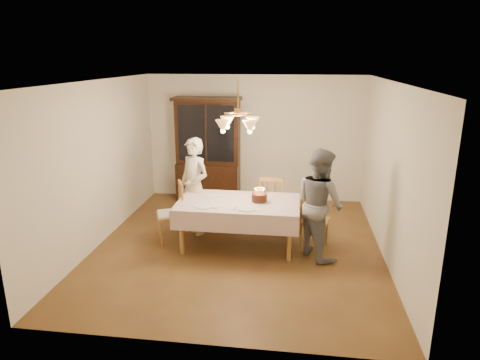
# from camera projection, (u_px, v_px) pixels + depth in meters

# --- Properties ---
(ground) EXTENTS (5.00, 5.00, 0.00)m
(ground) POSITION_uv_depth(u_px,v_px,m) (238.00, 246.00, 6.92)
(ground) COLOR brown
(ground) RESTS_ON ground
(room_shell) EXTENTS (5.00, 5.00, 5.00)m
(room_shell) POSITION_uv_depth(u_px,v_px,m) (238.00, 150.00, 6.48)
(room_shell) COLOR white
(room_shell) RESTS_ON ground
(dining_table) EXTENTS (1.90, 1.10, 0.76)m
(dining_table) POSITION_uv_depth(u_px,v_px,m) (238.00, 206.00, 6.73)
(dining_table) COLOR #99652C
(dining_table) RESTS_ON ground
(china_hutch) EXTENTS (1.38, 0.54, 2.16)m
(china_hutch) POSITION_uv_depth(u_px,v_px,m) (208.00, 152.00, 8.90)
(china_hutch) COLOR black
(china_hutch) RESTS_ON ground
(chair_far_side) EXTENTS (0.46, 0.44, 1.00)m
(chair_far_side) POSITION_uv_depth(u_px,v_px,m) (272.00, 206.00, 7.44)
(chair_far_side) COLOR #99652C
(chair_far_side) RESTS_ON ground
(chair_left_end) EXTENTS (0.56, 0.57, 1.00)m
(chair_left_end) POSITION_uv_depth(u_px,v_px,m) (171.00, 215.00, 6.97)
(chair_left_end) COLOR #99652C
(chair_left_end) RESTS_ON ground
(chair_right_end) EXTENTS (0.52, 0.53, 1.00)m
(chair_right_end) POSITION_uv_depth(u_px,v_px,m) (314.00, 222.00, 6.73)
(chair_right_end) COLOR #99652C
(chair_right_end) RESTS_ON ground
(elderly_woman) EXTENTS (0.72, 0.66, 1.66)m
(elderly_woman) POSITION_uv_depth(u_px,v_px,m) (194.00, 186.00, 7.23)
(elderly_woman) COLOR #EEE2C9
(elderly_woman) RESTS_ON ground
(adult_in_grey) EXTENTS (0.98, 1.03, 1.67)m
(adult_in_grey) POSITION_uv_depth(u_px,v_px,m) (320.00, 203.00, 6.37)
(adult_in_grey) COLOR slate
(adult_in_grey) RESTS_ON ground
(birthday_cake) EXTENTS (0.30, 0.30, 0.23)m
(birthday_cake) POSITION_uv_depth(u_px,v_px,m) (259.00, 198.00, 6.64)
(birthday_cake) COLOR white
(birthday_cake) RESTS_ON dining_table
(place_setting_near_left) EXTENTS (0.41, 0.26, 0.02)m
(place_setting_near_left) POSITION_uv_depth(u_px,v_px,m) (204.00, 206.00, 6.46)
(place_setting_near_left) COLOR white
(place_setting_near_left) RESTS_ON dining_table
(place_setting_near_right) EXTENTS (0.40, 0.25, 0.02)m
(place_setting_near_right) POSITION_uv_depth(u_px,v_px,m) (247.00, 209.00, 6.35)
(place_setting_near_right) COLOR white
(place_setting_near_right) RESTS_ON dining_table
(place_setting_far_left) EXTENTS (0.40, 0.25, 0.02)m
(place_setting_far_left) POSITION_uv_depth(u_px,v_px,m) (210.00, 195.00, 6.98)
(place_setting_far_left) COLOR white
(place_setting_far_left) RESTS_ON dining_table
(chandelier) EXTENTS (0.62, 0.62, 0.73)m
(chandelier) POSITION_uv_depth(u_px,v_px,m) (238.00, 124.00, 6.37)
(chandelier) COLOR #BF8C3F
(chandelier) RESTS_ON ground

